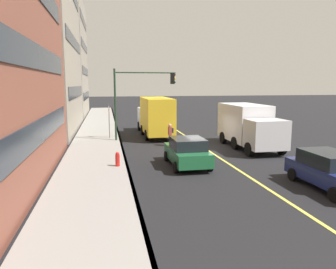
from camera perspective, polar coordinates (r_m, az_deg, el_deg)
ground at (r=23.49m, az=6.39°, el=-2.34°), size 200.00×200.00×0.00m
sidewalk_slab at (r=22.43m, az=-12.86°, el=-2.87°), size 80.00×3.83×0.15m
curb_edge at (r=22.44m, az=-8.17°, el=-2.72°), size 80.00×0.16×0.15m
lane_stripe_center at (r=23.49m, az=6.39°, el=-2.33°), size 80.00×0.16×0.01m
building_glass_right at (r=51.02m, az=-20.54°, el=12.69°), size 15.65×10.14×16.71m
car_green at (r=18.01m, az=3.48°, el=-3.11°), size 4.05×2.08×1.63m
car_navy at (r=15.87m, az=27.14°, el=-5.75°), size 4.38×2.05×1.63m
truck_white at (r=23.83m, az=14.24°, el=1.64°), size 6.75×2.60×3.13m
truck_yellow at (r=28.51m, az=-2.35°, el=3.36°), size 8.50×2.42×3.45m
pedestrian_with_backpack at (r=23.80m, az=0.39°, el=0.27°), size 0.41×0.37×1.69m
traffic_light_mast at (r=25.71m, az=-5.23°, el=7.73°), size 0.28×5.00×5.82m
street_sign_post at (r=26.78m, az=-10.55°, el=2.68°), size 0.60×0.08×2.92m
fire_hydrant at (r=17.70m, az=-9.06°, el=-4.64°), size 0.24×0.24×0.94m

